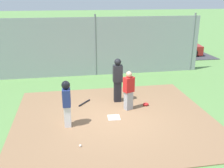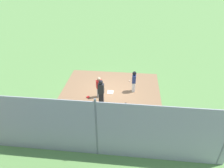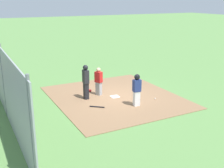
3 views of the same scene
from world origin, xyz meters
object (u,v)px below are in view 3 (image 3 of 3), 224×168
catcher (99,81)px  runner (137,88)px  home_plate (115,97)px  umpire (86,81)px  baseball (155,99)px  baseball_bat (97,107)px  catcher_mask (90,90)px

catcher → runner: runner is taller
home_plate → umpire: (-0.43, -1.51, 0.98)m
catcher → baseball: size_ratio=21.01×
home_plate → catcher: bearing=-137.1°
home_plate → umpire: umpire is taller
baseball_bat → baseball: baseball is taller
catcher → runner: (2.36, 0.97, 0.13)m
baseball_bat → home_plate: bearing=72.0°
umpire → catcher_mask: bearing=59.4°
home_plate → baseball: bearing=52.1°
home_plate → runner: 1.93m
baseball → catcher_mask: bearing=-137.5°
catcher → catcher_mask: (-0.78, -0.21, -0.74)m
umpire → baseball_bat: 1.70m
catcher → catcher_mask: bearing=80.4°
runner → catcher: bearing=25.0°
baseball → catcher: bearing=-130.7°
home_plate → catcher_mask: (-1.48, -0.86, 0.05)m
catcher_mask → baseball: bearing=42.5°
home_plate → catcher: size_ratio=0.28×
catcher → umpire: size_ratio=0.84×
home_plate → baseball_bat: baseball_bat is taller
catcher → baseball_bat: (1.67, -0.87, -0.77)m
home_plate → umpire: 1.85m
catcher → runner: 2.56m
catcher_mask → catcher: bearing=15.2°
runner → catcher_mask: bearing=23.3°
catcher → baseball_bat: catcher is taller
home_plate → catcher_mask: catcher_mask is taller
baseball_bat → catcher_mask: (-2.45, 0.66, 0.03)m
runner → home_plate: bearing=13.7°
umpire → baseball: (1.76, 3.22, -0.95)m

